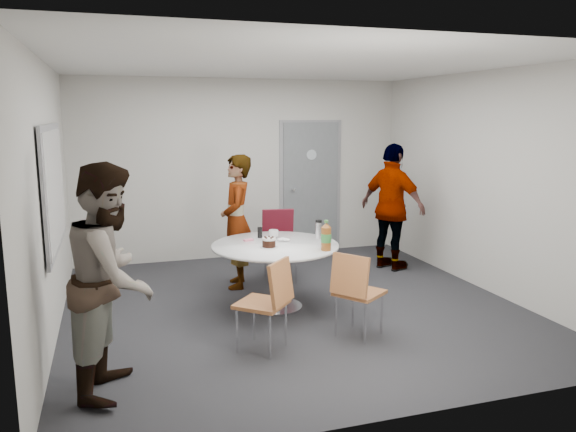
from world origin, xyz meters
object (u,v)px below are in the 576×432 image
object	(u,v)px
chair_near_left	(270,296)
person_right	(392,207)
table	(278,253)
whiteboard	(54,187)
chair_near_right	(355,287)
person_main	(237,222)
door	(310,188)
person_left	(112,278)
chair_far	(279,237)

from	to	relation	value
chair_near_left	person_right	bearing A→B (deg)	-5.60
person_right	table	bearing A→B (deg)	92.89
table	person_right	world-z (taller)	person_right
whiteboard	chair_near_right	xyz separation A→B (m)	(2.75, -1.24, -0.93)
chair_near_left	person_right	size ratio (longest dim) A/B	0.49
person_main	table	bearing A→B (deg)	26.59
chair_near_right	person_right	xyz separation A→B (m)	(1.54, 2.16, 0.37)
door	table	size ratio (longest dim) A/B	1.49
person_left	person_right	xyz separation A→B (m)	(3.78, 2.50, -0.02)
door	chair_near_right	size ratio (longest dim) A/B	2.46
chair_far	person_main	xyz separation A→B (m)	(-0.61, -0.16, 0.27)
chair_far	whiteboard	bearing A→B (deg)	27.45
person_main	door	bearing A→B (deg)	145.83
chair_near_left	person_left	size ratio (longest dim) A/B	0.48
chair_near_left	person_main	size ratio (longest dim) A/B	0.52
door	table	bearing A→B (deg)	-117.35
chair_near_right	person_main	world-z (taller)	person_main
whiteboard	person_left	xyz separation A→B (m)	(0.51, -1.59, -0.54)
chair_near_right	chair_far	size ratio (longest dim) A/B	0.93
chair_near_left	chair_far	bearing A→B (deg)	23.12
chair_near_left	chair_far	xyz separation A→B (m)	(0.76, 2.23, 0.03)
table	chair_far	world-z (taller)	table
chair_near_left	person_left	world-z (taller)	person_left
table	chair_near_left	distance (m)	1.20
whiteboard	person_left	world-z (taller)	whiteboard
whiteboard	person_right	distance (m)	4.42
door	whiteboard	distance (m)	4.25
door	whiteboard	size ratio (longest dim) A/B	1.12
whiteboard	chair_near_right	world-z (taller)	whiteboard
chair_far	chair_near_right	bearing A→B (deg)	100.78
person_left	person_right	bearing A→B (deg)	-41.28
chair_far	person_main	size ratio (longest dim) A/B	0.55
chair_far	person_right	bearing A→B (deg)	-172.96
chair_near_right	table	bearing A→B (deg)	167.86
chair_near_left	chair_far	distance (m)	2.36
chair_near_left	chair_far	world-z (taller)	chair_far
table	chair_far	size ratio (longest dim) A/B	1.53
table	chair_far	distance (m)	1.17
person_left	person_main	bearing A→B (deg)	-17.56
chair_near_left	chair_near_right	distance (m)	0.87
door	person_right	xyz separation A→B (m)	(0.73, -1.36, -0.14)
table	whiteboard	bearing A→B (deg)	175.72
person_right	chair_near_right	bearing A→B (deg)	118.74
chair_near_left	person_left	distance (m)	1.45
door	chair_near_left	xyz separation A→B (m)	(-1.68, -3.57, -0.49)
chair_near_left	person_main	distance (m)	2.10
chair_near_right	person_main	size ratio (longest dim) A/B	0.51
person_main	person_left	xyz separation A→B (m)	(-1.52, -2.36, 0.07)
chair_near_right	chair_far	xyz separation A→B (m)	(-0.11, 2.18, 0.04)
person_main	chair_near_right	bearing A→B (deg)	30.90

